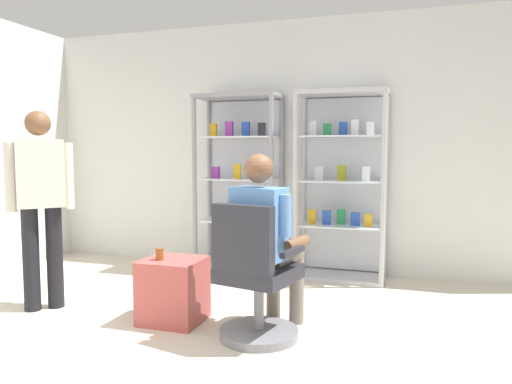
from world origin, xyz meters
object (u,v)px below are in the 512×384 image
object	(u,v)px
display_cabinet_right	(342,185)
tea_glass	(160,254)
standing_customer	(41,197)
display_cabinet_left	(240,182)
office_chair	(255,284)
seated_shopkeeper	(267,235)
storage_crate	(173,290)

from	to	relation	value
display_cabinet_right	tea_glass	distance (m)	2.13
display_cabinet_right	standing_customer	size ratio (longest dim) A/B	1.17
display_cabinet_left	display_cabinet_right	bearing A→B (deg)	0.03
display_cabinet_right	standing_customer	bearing A→B (deg)	-141.29
tea_glass	standing_customer	size ratio (longest dim) A/B	0.06
standing_customer	display_cabinet_left	bearing A→B (deg)	58.04
office_chair	tea_glass	distance (m)	0.81
seated_shopkeeper	standing_customer	bearing A→B (deg)	-178.28
display_cabinet_right	office_chair	bearing A→B (deg)	-99.90
display_cabinet_right	tea_glass	size ratio (longest dim) A/B	20.70
display_cabinet_right	office_chair	world-z (taller)	display_cabinet_right
seated_shopkeeper	display_cabinet_right	bearing A→B (deg)	80.35
display_cabinet_left	office_chair	world-z (taller)	display_cabinet_left
office_chair	seated_shopkeeper	xyz separation A→B (m)	(0.04, 0.16, 0.32)
office_chair	storage_crate	bearing A→B (deg)	167.29
storage_crate	tea_glass	world-z (taller)	tea_glass
seated_shopkeeper	standing_customer	distance (m)	1.92
display_cabinet_left	tea_glass	bearing A→B (deg)	-90.63
display_cabinet_left	display_cabinet_right	distance (m)	1.10
standing_customer	display_cabinet_right	bearing A→B (deg)	38.71
seated_shopkeeper	tea_glass	bearing A→B (deg)	-176.38
display_cabinet_right	storage_crate	world-z (taller)	display_cabinet_right
seated_shopkeeper	standing_customer	world-z (taller)	standing_customer
display_cabinet_right	standing_customer	xyz separation A→B (m)	(-2.20, -1.76, -0.03)
tea_glass	seated_shopkeeper	bearing A→B (deg)	3.62
display_cabinet_left	storage_crate	bearing A→B (deg)	-87.85
office_chair	standing_customer	size ratio (longest dim) A/B	0.59
office_chair	seated_shopkeeper	bearing A→B (deg)	77.49
office_chair	standing_customer	xyz separation A→B (m)	(-1.87, 0.10, 0.54)
office_chair	standing_customer	bearing A→B (deg)	176.88
display_cabinet_left	seated_shopkeeper	size ratio (longest dim) A/B	1.47
display_cabinet_left	seated_shopkeeper	bearing A→B (deg)	-64.59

